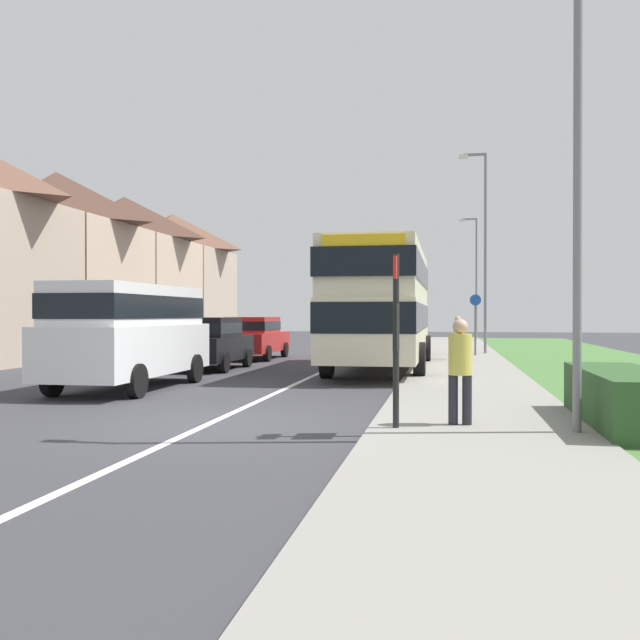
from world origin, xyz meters
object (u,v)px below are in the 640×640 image
object	(u,v)px
pedestrian_walking_away	(458,335)
street_lamp_far	(475,271)
pedestrian_at_stop	(460,366)
bus_stop_sign	(396,328)
parked_car_black	(209,341)
cycle_route_sign	(475,322)
street_lamp_mid	(483,241)
parked_car_red	(254,336)
double_decker_bus	(382,301)
street_lamp_near	(571,95)
parked_van_white	(130,328)

from	to	relation	value
pedestrian_walking_away	street_lamp_far	world-z (taller)	street_lamp_far
pedestrian_at_stop	bus_stop_sign	size ratio (longest dim) A/B	0.64
parked_car_black	street_lamp_far	size ratio (longest dim) A/B	0.50
cycle_route_sign	pedestrian_walking_away	bearing A→B (deg)	-106.02
pedestrian_walking_away	street_lamp_mid	xyz separation A→B (m)	(1.08, 4.07, 3.80)
bus_stop_sign	parked_car_red	bearing A→B (deg)	112.04
pedestrian_walking_away	cycle_route_sign	distance (m)	2.64
parked_car_black	cycle_route_sign	distance (m)	11.22
bus_stop_sign	cycle_route_sign	xyz separation A→B (m)	(1.81, 18.46, -0.11)
double_decker_bus	cycle_route_sign	size ratio (longest dim) A/B	4.06
pedestrian_at_stop	street_lamp_near	bearing A→B (deg)	-14.69
double_decker_bus	pedestrian_at_stop	distance (m)	11.49
parked_van_white	pedestrian_walking_away	size ratio (longest dim) A/B	3.30
double_decker_bus	street_lamp_mid	world-z (taller)	street_lamp_mid
double_decker_bus	street_lamp_near	size ratio (longest dim) A/B	1.22
double_decker_bus	pedestrian_walking_away	world-z (taller)	double_decker_bus
cycle_route_sign	street_lamp_far	size ratio (longest dim) A/B	0.32
parked_car_black	pedestrian_at_stop	bearing A→B (deg)	-54.69
pedestrian_at_stop	cycle_route_sign	xyz separation A→B (m)	(0.90, 18.01, 0.45)
cycle_route_sign	street_lamp_far	world-z (taller)	street_lamp_far
cycle_route_sign	double_decker_bus	bearing A→B (deg)	-114.30
street_lamp_mid	double_decker_bus	bearing A→B (deg)	-112.31
parked_car_red	parked_car_black	bearing A→B (deg)	-89.94
parked_van_white	pedestrian_at_stop	world-z (taller)	parked_van_white
pedestrian_walking_away	cycle_route_sign	size ratio (longest dim) A/B	0.66
pedestrian_walking_away	street_lamp_mid	bearing A→B (deg)	75.09
parked_van_white	bus_stop_sign	xyz separation A→B (m)	(6.55, -5.31, 0.12)
double_decker_bus	parked_van_white	distance (m)	8.31
double_decker_bus	street_lamp_near	world-z (taller)	street_lamp_near
parked_van_white	street_lamp_near	size ratio (longest dim) A/B	0.66
cycle_route_sign	street_lamp_mid	xyz separation A→B (m)	(0.37, 1.58, 3.34)
parked_car_black	parked_car_red	size ratio (longest dim) A/B	0.87
street_lamp_near	parked_car_black	bearing A→B (deg)	129.26
parked_car_black	street_lamp_mid	size ratio (longest dim) A/B	0.47
double_decker_bus	cycle_route_sign	xyz separation A→B (m)	(3.07, 6.79, -0.71)
parked_car_red	pedestrian_walking_away	world-z (taller)	pedestrian_walking_away
bus_stop_sign	double_decker_bus	bearing A→B (deg)	96.15
parked_car_black	street_lamp_mid	distance (m)	13.14
parked_car_black	cycle_route_sign	size ratio (longest dim) A/B	1.57
parked_van_white	double_decker_bus	bearing A→B (deg)	50.21
parked_van_white	street_lamp_mid	bearing A→B (deg)	59.34
parked_car_red	cycle_route_sign	bearing A→B (deg)	13.56
parked_car_red	street_lamp_mid	xyz separation A→B (m)	(8.82, 3.62, 3.87)
parked_car_red	street_lamp_far	size ratio (longest dim) A/B	0.58
cycle_route_sign	bus_stop_sign	bearing A→B (deg)	-95.60
parked_car_red	pedestrian_at_stop	distance (m)	17.67
street_lamp_near	street_lamp_far	size ratio (longest dim) A/B	1.06
parked_car_red	street_lamp_near	distance (m)	19.08
pedestrian_at_stop	pedestrian_walking_away	distance (m)	15.52
pedestrian_walking_away	street_lamp_far	distance (m)	20.69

